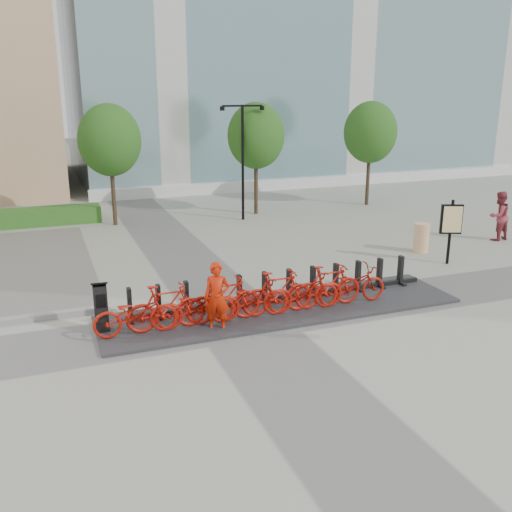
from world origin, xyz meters
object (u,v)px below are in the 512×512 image
object	(u,v)px
worker_red	(217,298)
map_sign	(451,222)
construction_barrel	(421,238)
kiosk	(101,307)
pedestrian	(499,216)
bike_0	(135,314)

from	to	relation	value
worker_red	map_sign	distance (m)	9.23
construction_barrel	worker_red	bearing A→B (deg)	-155.19
kiosk	map_sign	xyz separation A→B (m)	(11.46, 1.73, 0.75)
kiosk	worker_red	xyz separation A→B (m)	(2.61, -0.85, 0.18)
kiosk	worker_red	world-z (taller)	worker_red
pedestrian	map_sign	distance (m)	4.31
construction_barrel	map_sign	xyz separation A→B (m)	(-0.04, -1.53, 0.92)
bike_0	map_sign	world-z (taller)	map_sign
bike_0	pedestrian	xyz separation A→B (m)	(14.57, 4.15, 0.35)
map_sign	kiosk	bearing A→B (deg)	-148.69
bike_0	worker_red	world-z (taller)	worker_red
kiosk	map_sign	size ratio (longest dim) A/B	0.58
kiosk	construction_barrel	bearing A→B (deg)	19.64
worker_red	construction_barrel	xyz separation A→B (m)	(8.89, 4.11, -0.34)
bike_0	pedestrian	bearing A→B (deg)	-74.12
kiosk	worker_red	size ratio (longest dim) A/B	0.73
bike_0	pedestrian	distance (m)	15.15
kiosk	map_sign	distance (m)	11.61
bike_0	worker_red	bearing A→B (deg)	-100.07
worker_red	pedestrian	bearing A→B (deg)	41.48
bike_0	worker_red	xyz separation A→B (m)	(1.89, -0.34, 0.27)
map_sign	worker_red	bearing A→B (deg)	-141.03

